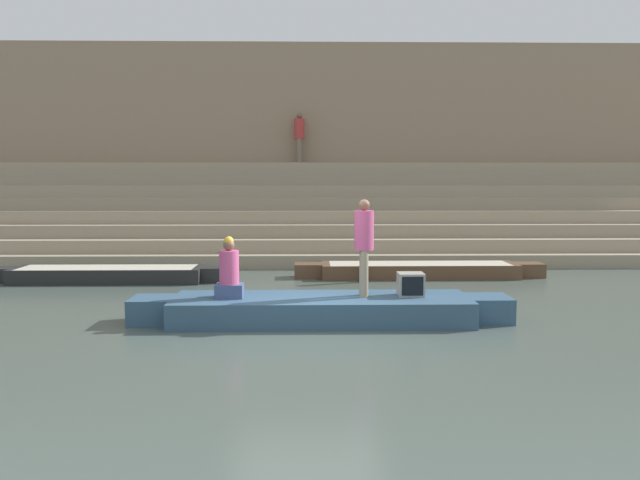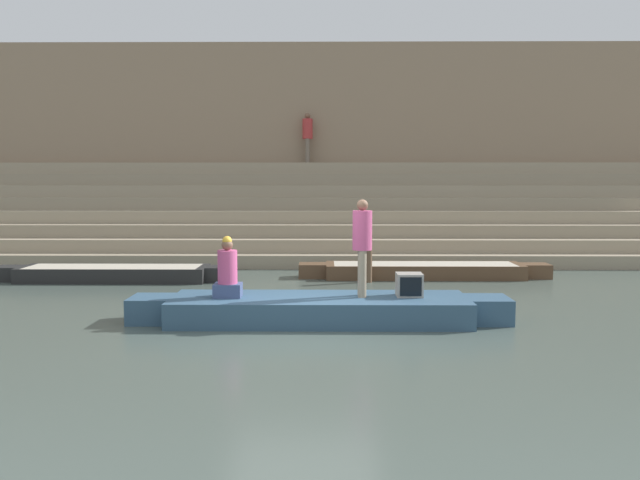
{
  "view_description": "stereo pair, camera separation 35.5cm",
  "coord_description": "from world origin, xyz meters",
  "px_view_note": "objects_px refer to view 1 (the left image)",
  "views": [
    {
      "loc": [
        0.02,
        -10.18,
        2.53
      ],
      "look_at": [
        0.26,
        1.94,
        1.35
      ],
      "focal_mm": 35.0,
      "sensor_mm": 36.0,
      "label": 1
    },
    {
      "loc": [
        0.37,
        -10.18,
        2.53
      ],
      "look_at": [
        0.26,
        1.94,
        1.35
      ],
      "focal_mm": 35.0,
      "sensor_mm": 36.0,
      "label": 2
    }
  ],
  "objects_px": {
    "person_rowing": "(229,273)",
    "person_on_steps": "(299,134)",
    "moored_boat_shore": "(108,274)",
    "person_standing": "(364,241)",
    "moored_boat_distant": "(419,270)",
    "tv_set": "(411,284)",
    "mooring_post": "(365,259)",
    "rowboat_main": "(321,308)"
  },
  "relations": [
    {
      "from": "person_on_steps",
      "to": "tv_set",
      "type": "bearing_deg",
      "value": 37.58
    },
    {
      "from": "moored_boat_distant",
      "to": "person_on_steps",
      "type": "distance_m",
      "value": 7.63
    },
    {
      "from": "rowboat_main",
      "to": "moored_boat_shore",
      "type": "bearing_deg",
      "value": 142.13
    },
    {
      "from": "person_rowing",
      "to": "moored_boat_shore",
      "type": "bearing_deg",
      "value": 133.96
    },
    {
      "from": "person_standing",
      "to": "moored_boat_distant",
      "type": "height_order",
      "value": "person_standing"
    },
    {
      "from": "person_rowing",
      "to": "tv_set",
      "type": "distance_m",
      "value": 3.24
    },
    {
      "from": "person_rowing",
      "to": "tv_set",
      "type": "bearing_deg",
      "value": 7.48
    },
    {
      "from": "person_rowing",
      "to": "person_on_steps",
      "type": "relative_size",
      "value": 0.64
    },
    {
      "from": "moored_boat_shore",
      "to": "tv_set",
      "type": "bearing_deg",
      "value": -31.96
    },
    {
      "from": "moored_boat_distant",
      "to": "moored_boat_shore",
      "type": "bearing_deg",
      "value": -171.24
    },
    {
      "from": "person_rowing",
      "to": "mooring_post",
      "type": "xyz_separation_m",
      "value": [
        2.81,
        4.33,
        -0.32
      ]
    },
    {
      "from": "person_on_steps",
      "to": "mooring_post",
      "type": "bearing_deg",
      "value": 41.03
    },
    {
      "from": "moored_boat_distant",
      "to": "person_rowing",
      "type": "bearing_deg",
      "value": -125.58
    },
    {
      "from": "person_standing",
      "to": "tv_set",
      "type": "distance_m",
      "value": 1.16
    },
    {
      "from": "rowboat_main",
      "to": "moored_boat_distant",
      "type": "relative_size",
      "value": 1.04
    },
    {
      "from": "person_rowing",
      "to": "rowboat_main",
      "type": "bearing_deg",
      "value": 6.56
    },
    {
      "from": "moored_boat_shore",
      "to": "mooring_post",
      "type": "height_order",
      "value": "mooring_post"
    },
    {
      "from": "tv_set",
      "to": "mooring_post",
      "type": "xyz_separation_m",
      "value": [
        -0.43,
        4.22,
        -0.09
      ]
    },
    {
      "from": "person_standing",
      "to": "person_on_steps",
      "type": "xyz_separation_m",
      "value": [
        -1.28,
        10.73,
        2.63
      ]
    },
    {
      "from": "person_standing",
      "to": "mooring_post",
      "type": "bearing_deg",
      "value": 85.77
    },
    {
      "from": "moored_boat_distant",
      "to": "mooring_post",
      "type": "distance_m",
      "value": 1.68
    },
    {
      "from": "person_rowing",
      "to": "tv_set",
      "type": "relative_size",
      "value": 2.38
    },
    {
      "from": "mooring_post",
      "to": "rowboat_main",
      "type": "bearing_deg",
      "value": -105.36
    },
    {
      "from": "tv_set",
      "to": "person_on_steps",
      "type": "bearing_deg",
      "value": 96.54
    },
    {
      "from": "person_rowing",
      "to": "mooring_post",
      "type": "relative_size",
      "value": 0.96
    },
    {
      "from": "person_standing",
      "to": "moored_boat_shore",
      "type": "xyz_separation_m",
      "value": [
        -5.95,
        4.4,
        -1.25
      ]
    },
    {
      "from": "rowboat_main",
      "to": "person_on_steps",
      "type": "distance_m",
      "value": 11.47
    },
    {
      "from": "tv_set",
      "to": "moored_boat_shore",
      "type": "height_order",
      "value": "tv_set"
    },
    {
      "from": "rowboat_main",
      "to": "moored_boat_distant",
      "type": "distance_m",
      "value": 5.69
    },
    {
      "from": "person_on_steps",
      "to": "moored_boat_distant",
      "type": "bearing_deg",
      "value": 55.18
    },
    {
      "from": "moored_boat_shore",
      "to": "moored_boat_distant",
      "type": "bearing_deg",
      "value": 5.09
    },
    {
      "from": "rowboat_main",
      "to": "mooring_post",
      "type": "distance_m",
      "value": 4.47
    },
    {
      "from": "mooring_post",
      "to": "person_standing",
      "type": "bearing_deg",
      "value": -95.68
    },
    {
      "from": "person_standing",
      "to": "moored_boat_shore",
      "type": "height_order",
      "value": "person_standing"
    },
    {
      "from": "moored_boat_shore",
      "to": "moored_boat_distant",
      "type": "distance_m",
      "value": 7.85
    },
    {
      "from": "tv_set",
      "to": "mooring_post",
      "type": "height_order",
      "value": "mooring_post"
    },
    {
      "from": "moored_boat_distant",
      "to": "person_on_steps",
      "type": "height_order",
      "value": "person_on_steps"
    },
    {
      "from": "person_standing",
      "to": "tv_set",
      "type": "height_order",
      "value": "person_standing"
    },
    {
      "from": "tv_set",
      "to": "person_on_steps",
      "type": "xyz_separation_m",
      "value": [
        -2.13,
        10.71,
        3.42
      ]
    },
    {
      "from": "tv_set",
      "to": "moored_boat_distant",
      "type": "height_order",
      "value": "tv_set"
    },
    {
      "from": "rowboat_main",
      "to": "person_standing",
      "type": "relative_size",
      "value": 3.89
    },
    {
      "from": "tv_set",
      "to": "moored_boat_distant",
      "type": "distance_m",
      "value": 5.09
    }
  ]
}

